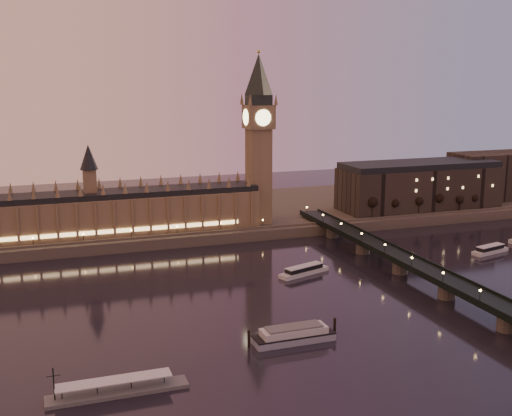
{
  "coord_description": "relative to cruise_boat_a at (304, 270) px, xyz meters",
  "views": [
    {
      "loc": [
        -73.87,
        -243.17,
        96.15
      ],
      "look_at": [
        22.53,
        35.0,
        34.47
      ],
      "focal_mm": 45.0,
      "sensor_mm": 36.0,
      "label": 1
    }
  ],
  "objects": [
    {
      "name": "bare_tree_0",
      "position": [
        80.84,
        75.95,
        13.01
      ],
      "size": [
        5.92,
        5.92,
        12.03
      ],
      "color": "black",
      "rests_on": "ground"
    },
    {
      "name": "bare_tree_5",
      "position": [
        159.14,
        75.95,
        13.01
      ],
      "size": [
        5.92,
        5.92,
        12.03
      ],
      "color": "black",
      "rests_on": "ground"
    },
    {
      "name": "palace_of_westminster",
      "position": [
        -86.9,
        87.95,
        19.74
      ],
      "size": [
        180.0,
        26.62,
        52.0
      ],
      "color": "brown",
      "rests_on": "ground"
    },
    {
      "name": "westminster_bridge",
      "position": [
        44.84,
        -33.05,
        3.55
      ],
      "size": [
        13.2,
        260.0,
        15.3
      ],
      "color": "black",
      "rests_on": "ground"
    },
    {
      "name": "cruise_boat_a",
      "position": [
        0.0,
        0.0,
        0.0
      ],
      "size": [
        28.33,
        14.85,
        4.46
      ],
      "rotation": [
        0.0,
        0.0,
        0.33
      ],
      "color": "silver",
      "rests_on": "ground"
    },
    {
      "name": "big_ben",
      "position": [
        7.21,
        87.94,
        61.99
      ],
      "size": [
        17.68,
        17.68,
        104.0
      ],
      "color": "brown",
      "rests_on": "ground"
    },
    {
      "name": "city_block",
      "position": [
        148.16,
        97.89,
        20.28
      ],
      "size": [
        155.0,
        45.0,
        34.0
      ],
      "color": "black",
      "rests_on": "ground"
    },
    {
      "name": "moored_barge",
      "position": [
        -35.59,
        -73.05,
        0.76
      ],
      "size": [
        35.21,
        8.9,
        6.45
      ],
      "rotation": [
        0.0,
        0.0,
        0.01
      ],
      "color": "#848FA8",
      "rests_on": "ground"
    },
    {
      "name": "cruise_boat_b",
      "position": [
        111.44,
        1.63,
        -0.03
      ],
      "size": [
        24.56,
        11.47,
        4.4
      ],
      "rotation": [
        0.0,
        0.0,
        0.24
      ],
      "color": "silver",
      "rests_on": "ground"
    },
    {
      "name": "ground",
      "position": [
        -46.77,
        -33.05,
        -1.97
      ],
      "size": [
        700.0,
        700.0,
        0.0
      ],
      "primitive_type": "plane",
      "color": "black",
      "rests_on": "ground"
    },
    {
      "name": "far_embankment",
      "position": [
        -16.77,
        131.95,
        1.03
      ],
      "size": [
        560.0,
        130.0,
        6.0
      ],
      "primitive_type": "cube",
      "color": "#423D35",
      "rests_on": "ground"
    },
    {
      "name": "bare_tree_4",
      "position": [
        143.48,
        75.95,
        13.01
      ],
      "size": [
        5.92,
        5.92,
        12.03
      ],
      "color": "black",
      "rests_on": "ground"
    },
    {
      "name": "bare_tree_3",
      "position": [
        127.82,
        75.95,
        13.01
      ],
      "size": [
        5.92,
        5.92,
        12.03
      ],
      "color": "black",
      "rests_on": "ground"
    },
    {
      "name": "bare_tree_2",
      "position": [
        112.16,
        75.95,
        13.01
      ],
      "size": [
        5.92,
        5.92,
        12.03
      ],
      "color": "black",
      "rests_on": "ground"
    },
    {
      "name": "pontoon_pier",
      "position": [
        -101.72,
        -91.6,
        -0.73
      ],
      "size": [
        43.12,
        7.19,
        11.5
      ],
      "color": "#595B5E",
      "rests_on": "ground"
    },
    {
      "name": "bare_tree_1",
      "position": [
        96.5,
        75.95,
        13.01
      ],
      "size": [
        5.92,
        5.92,
        12.03
      ],
      "color": "black",
      "rests_on": "ground"
    }
  ]
}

